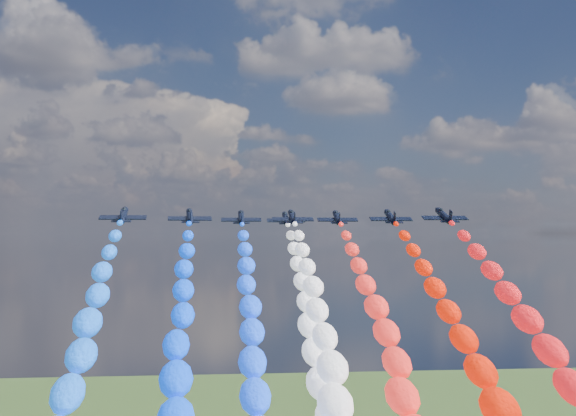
{
  "coord_description": "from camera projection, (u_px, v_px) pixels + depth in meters",
  "views": [
    {
      "loc": [
        -16.74,
        -166.16,
        105.69
      ],
      "look_at": [
        0.0,
        4.0,
        111.55
      ],
      "focal_mm": 46.6,
      "sensor_mm": 36.0,
      "label": 1
    }
  ],
  "objects": [
    {
      "name": "trail_5",
      "position": [
        389.0,
        366.0,
        128.07
      ],
      "size": [
        6.38,
        103.88,
        56.41
      ],
      "primitive_type": null,
      "color": "red"
    },
    {
      "name": "jet_7",
      "position": [
        444.0,
        216.0,
        162.61
      ],
      "size": [
        9.88,
        13.46,
        6.65
      ],
      "primitive_type": null,
      "rotation": [
        0.3,
        0.0,
        -0.01
      ],
      "color": "black"
    },
    {
      "name": "trail_6",
      "position": [
        470.0,
        375.0,
        120.17
      ],
      "size": [
        6.38,
        103.88,
        56.41
      ],
      "primitive_type": null,
      "color": "red"
    },
    {
      "name": "trail_7",
      "position": [
        560.0,
        391.0,
        107.93
      ],
      "size": [
        6.38,
        103.88,
        56.41
      ],
      "primitive_type": null,
      "color": "red"
    },
    {
      "name": "jet_2",
      "position": [
        241.0,
        218.0,
        183.05
      ],
      "size": [
        10.03,
        13.56,
        6.65
      ],
      "primitive_type": null,
      "rotation": [
        0.3,
        0.0,
        -0.02
      ],
      "color": "black"
    },
    {
      "name": "trail_4",
      "position": [
        313.0,
        356.0,
        138.36
      ],
      "size": [
        6.38,
        103.88,
        56.41
      ],
      "primitive_type": null,
      "color": "white"
    },
    {
      "name": "trail_3",
      "position": [
        327.0,
        372.0,
        122.85
      ],
      "size": [
        6.38,
        103.88,
        56.41
      ],
      "primitive_type": null,
      "color": "white"
    },
    {
      "name": "trail_2",
      "position": [
        252.0,
        366.0,
        128.38
      ],
      "size": [
        6.38,
        103.88,
        56.41
      ],
      "primitive_type": null,
      "color": "#1246FF"
    },
    {
      "name": "trail_0",
      "position": [
        74.0,
        398.0,
        103.3
      ],
      "size": [
        6.38,
        103.88,
        56.41
      ],
      "primitive_type": null,
      "color": "blue"
    },
    {
      "name": "jet_0",
      "position": [
        123.0,
        215.0,
        157.98
      ],
      "size": [
        10.15,
        13.65,
        6.65
      ],
      "primitive_type": null,
      "rotation": [
        0.3,
        0.0,
        0.03
      ],
      "color": "black"
    },
    {
      "name": "jet_1",
      "position": [
        190.0,
        216.0,
        168.34
      ],
      "size": [
        10.58,
        13.96,
        6.65
      ],
      "primitive_type": null,
      "rotation": [
        0.3,
        0.0,
        0.06
      ],
      "color": "black"
    },
    {
      "name": "jet_6",
      "position": [
        391.0,
        217.0,
        174.85
      ],
      "size": [
        10.23,
        13.71,
        6.65
      ],
      "primitive_type": null,
      "rotation": [
        0.3,
        0.0,
        -0.03
      ],
      "color": "black"
    },
    {
      "name": "jet_3",
      "position": [
        293.0,
        217.0,
        177.52
      ],
      "size": [
        9.79,
        13.38,
        6.65
      ],
      "primitive_type": null,
      "rotation": [
        0.3,
        0.0,
        -0.0
      ],
      "color": "black"
    },
    {
      "name": "jet_5",
      "position": [
        337.0,
        218.0,
        182.75
      ],
      "size": [
        10.47,
        13.87,
        6.65
      ],
      "primitive_type": null,
      "rotation": [
        0.3,
        0.0,
        -0.05
      ],
      "color": "black"
    },
    {
      "name": "jet_4",
      "position": [
        286.0,
        219.0,
        193.04
      ],
      "size": [
        10.1,
        13.62,
        6.65
      ],
      "primitive_type": null,
      "rotation": [
        0.3,
        0.0,
        -0.02
      ],
      "color": "black"
    },
    {
      "name": "trail_1",
      "position": [
        177.0,
        383.0,
        113.67
      ],
      "size": [
        6.38,
        103.88,
        56.41
      ],
      "primitive_type": null,
      "color": "#0640FF"
    }
  ]
}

